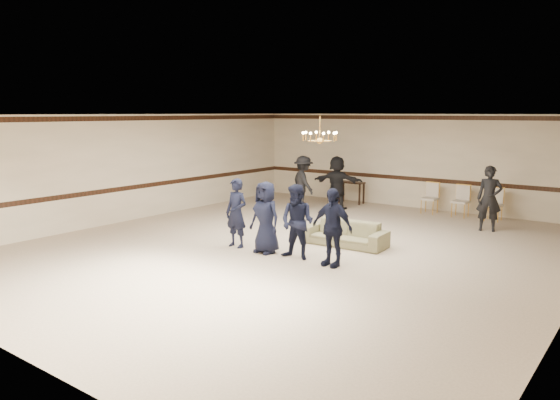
% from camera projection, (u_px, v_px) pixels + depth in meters
% --- Properties ---
extents(room, '(12.01, 14.01, 3.21)m').
position_uv_depth(room, '(297.00, 183.00, 12.61)').
color(room, beige).
rests_on(room, ground).
extents(chair_rail, '(12.00, 0.02, 0.14)m').
position_uv_depth(chair_rail, '(413.00, 179.00, 18.23)').
color(chair_rail, black).
rests_on(chair_rail, wall_back).
extents(crown_molding, '(12.00, 0.02, 0.14)m').
position_uv_depth(crown_molding, '(415.00, 118.00, 17.89)').
color(crown_molding, black).
rests_on(crown_molding, wall_back).
extents(chandelier, '(0.94, 0.94, 0.89)m').
position_uv_depth(chandelier, '(320.00, 128.00, 13.19)').
color(chandelier, gold).
rests_on(chandelier, ceiling).
extents(boy_a, '(0.62, 0.41, 1.69)m').
position_uv_depth(boy_a, '(236.00, 213.00, 12.85)').
color(boy_a, black).
rests_on(boy_a, floor).
extents(boy_b, '(0.87, 0.61, 1.69)m').
position_uv_depth(boy_b, '(266.00, 217.00, 12.32)').
color(boy_b, black).
rests_on(boy_b, floor).
extents(boy_c, '(0.86, 0.69, 1.69)m').
position_uv_depth(boy_c, '(297.00, 222.00, 11.79)').
color(boy_c, black).
rests_on(boy_c, floor).
extents(boy_d, '(1.01, 0.48, 1.69)m').
position_uv_depth(boy_d, '(332.00, 227.00, 11.26)').
color(boy_d, black).
rests_on(boy_d, floor).
extents(settee, '(2.10, 0.92, 0.60)m').
position_uv_depth(settee, '(345.00, 233.00, 13.09)').
color(settee, '#7E7854').
rests_on(settee, floor).
extents(adult_left, '(1.35, 1.17, 1.81)m').
position_uv_depth(adult_left, '(303.00, 183.00, 17.91)').
color(adult_left, black).
rests_on(adult_left, floor).
extents(adult_mid, '(1.76, 0.97, 1.81)m').
position_uv_depth(adult_mid, '(337.00, 183.00, 17.93)').
color(adult_mid, black).
rests_on(adult_mid, floor).
extents(adult_right, '(0.76, 0.60, 1.81)m').
position_uv_depth(adult_right, '(489.00, 199.00, 14.61)').
color(adult_right, black).
rests_on(adult_right, floor).
extents(banquet_chair_left, '(0.50, 0.50, 0.99)m').
position_uv_depth(banquet_chair_left, '(430.00, 198.00, 17.21)').
color(banquet_chair_left, beige).
rests_on(banquet_chair_left, floor).
extents(banquet_chair_mid, '(0.50, 0.50, 0.99)m').
position_uv_depth(banquet_chair_mid, '(460.00, 201.00, 16.62)').
color(banquet_chair_mid, beige).
rests_on(banquet_chair_mid, floor).
extents(banquet_chair_right, '(0.51, 0.51, 0.99)m').
position_uv_depth(banquet_chair_right, '(494.00, 205.00, 16.03)').
color(banquet_chair_right, beige).
rests_on(banquet_chair_right, floor).
extents(console_table, '(0.94, 0.41, 0.79)m').
position_uv_depth(console_table, '(351.00, 192.00, 19.16)').
color(console_table, black).
rests_on(console_table, floor).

